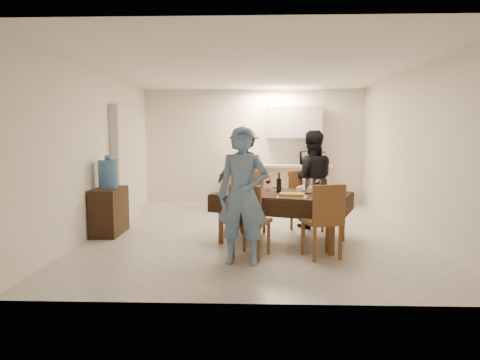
{
  "coord_description": "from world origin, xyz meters",
  "views": [
    {
      "loc": [
        0.02,
        -6.84,
        1.56
      ],
      "look_at": [
        -0.21,
        -0.3,
        0.88
      ],
      "focal_mm": 32.0,
      "sensor_mm": 36.0,
      "label": 1
    }
  ],
  "objects_px": {
    "water_jug": "(108,174)",
    "person_kitchen": "(244,168)",
    "console": "(109,211)",
    "person_far": "(311,179)",
    "dining_table": "(283,195)",
    "water_pitcher": "(307,186)",
    "person_near": "(243,196)",
    "microwave": "(313,158)",
    "wine_bottle": "(279,183)",
    "savoury_tart": "(292,195)"
  },
  "relations": [
    {
      "from": "wine_bottle",
      "to": "person_kitchen",
      "type": "distance_m",
      "value": 2.91
    },
    {
      "from": "wine_bottle",
      "to": "water_pitcher",
      "type": "xyz_separation_m",
      "value": [
        0.4,
        -0.1,
        -0.04
      ]
    },
    {
      "from": "microwave",
      "to": "person_kitchen",
      "type": "bearing_deg",
      "value": 16.67
    },
    {
      "from": "dining_table",
      "to": "person_kitchen",
      "type": "bearing_deg",
      "value": 122.75
    },
    {
      "from": "console",
      "to": "water_pitcher",
      "type": "height_order",
      "value": "water_pitcher"
    },
    {
      "from": "dining_table",
      "to": "console",
      "type": "relative_size",
      "value": 2.68
    },
    {
      "from": "water_pitcher",
      "to": "dining_table",
      "type": "bearing_deg",
      "value": 171.87
    },
    {
      "from": "savoury_tart",
      "to": "console",
      "type": "bearing_deg",
      "value": 163.84
    },
    {
      "from": "microwave",
      "to": "person_far",
      "type": "xyz_separation_m",
      "value": [
        -0.33,
        -2.31,
        -0.23
      ]
    },
    {
      "from": "microwave",
      "to": "dining_table",
      "type": "bearing_deg",
      "value": 75.32
    },
    {
      "from": "water_jug",
      "to": "savoury_tart",
      "type": "distance_m",
      "value": 2.93
    },
    {
      "from": "console",
      "to": "person_near",
      "type": "distance_m",
      "value": 2.66
    },
    {
      "from": "water_pitcher",
      "to": "savoury_tart",
      "type": "bearing_deg",
      "value": -127.15
    },
    {
      "from": "water_jug",
      "to": "person_far",
      "type": "height_order",
      "value": "person_far"
    },
    {
      "from": "water_jug",
      "to": "person_kitchen",
      "type": "height_order",
      "value": "person_kitchen"
    },
    {
      "from": "water_pitcher",
      "to": "person_near",
      "type": "xyz_separation_m",
      "value": [
        -0.9,
        -1.0,
        -0.0
      ]
    },
    {
      "from": "savoury_tart",
      "to": "person_far",
      "type": "height_order",
      "value": "person_far"
    },
    {
      "from": "microwave",
      "to": "person_far",
      "type": "distance_m",
      "value": 2.34
    },
    {
      "from": "wine_bottle",
      "to": "microwave",
      "type": "bearing_deg",
      "value": 74.3
    },
    {
      "from": "wine_bottle",
      "to": "person_far",
      "type": "relative_size",
      "value": 0.18
    },
    {
      "from": "wine_bottle",
      "to": "console",
      "type": "bearing_deg",
      "value": 171.8
    },
    {
      "from": "console",
      "to": "person_kitchen",
      "type": "distance_m",
      "value": 3.27
    },
    {
      "from": "savoury_tart",
      "to": "person_near",
      "type": "height_order",
      "value": "person_near"
    },
    {
      "from": "dining_table",
      "to": "microwave",
      "type": "relative_size",
      "value": 4.06
    },
    {
      "from": "person_far",
      "to": "water_pitcher",
      "type": "bearing_deg",
      "value": 79.79
    },
    {
      "from": "water_pitcher",
      "to": "person_far",
      "type": "xyz_separation_m",
      "value": [
        0.2,
        1.1,
        -0.02
      ]
    },
    {
      "from": "water_pitcher",
      "to": "person_near",
      "type": "bearing_deg",
      "value": -131.99
    },
    {
      "from": "savoury_tart",
      "to": "person_kitchen",
      "type": "height_order",
      "value": "person_kitchen"
    },
    {
      "from": "dining_table",
      "to": "water_pitcher",
      "type": "distance_m",
      "value": 0.38
    },
    {
      "from": "console",
      "to": "person_kitchen",
      "type": "height_order",
      "value": "person_kitchen"
    },
    {
      "from": "water_jug",
      "to": "microwave",
      "type": "relative_size",
      "value": 0.85
    },
    {
      "from": "person_far",
      "to": "person_kitchen",
      "type": "relative_size",
      "value": 0.95
    },
    {
      "from": "microwave",
      "to": "wine_bottle",
      "type": "bearing_deg",
      "value": 74.3
    },
    {
      "from": "dining_table",
      "to": "water_jug",
      "type": "height_order",
      "value": "water_jug"
    },
    {
      "from": "wine_bottle",
      "to": "person_kitchen",
      "type": "bearing_deg",
      "value": 101.35
    },
    {
      "from": "console",
      "to": "wine_bottle",
      "type": "xyz_separation_m",
      "value": [
        2.65,
        -0.38,
        0.51
      ]
    },
    {
      "from": "console",
      "to": "person_far",
      "type": "xyz_separation_m",
      "value": [
        3.25,
        0.62,
        0.45
      ]
    },
    {
      "from": "person_near",
      "to": "dining_table",
      "type": "bearing_deg",
      "value": 67.61
    },
    {
      "from": "dining_table",
      "to": "person_kitchen",
      "type": "relative_size",
      "value": 1.24
    },
    {
      "from": "dining_table",
      "to": "wine_bottle",
      "type": "bearing_deg",
      "value": 155.64
    },
    {
      "from": "water_jug",
      "to": "water_pitcher",
      "type": "distance_m",
      "value": 3.09
    },
    {
      "from": "dining_table",
      "to": "console",
      "type": "bearing_deg",
      "value": -168.45
    },
    {
      "from": "person_kitchen",
      "to": "person_near",
      "type": "bearing_deg",
      "value": -88.93
    },
    {
      "from": "water_jug",
      "to": "wine_bottle",
      "type": "relative_size",
      "value": 1.51
    },
    {
      "from": "person_far",
      "to": "microwave",
      "type": "bearing_deg",
      "value": -98.03
    },
    {
      "from": "microwave",
      "to": "person_kitchen",
      "type": "distance_m",
      "value": 1.58
    },
    {
      "from": "water_jug",
      "to": "wine_bottle",
      "type": "bearing_deg",
      "value": -8.2
    },
    {
      "from": "dining_table",
      "to": "savoury_tart",
      "type": "height_order",
      "value": "savoury_tart"
    },
    {
      "from": "dining_table",
      "to": "person_far",
      "type": "height_order",
      "value": "person_far"
    },
    {
      "from": "dining_table",
      "to": "wine_bottle",
      "type": "xyz_separation_m",
      "value": [
        -0.05,
        0.05,
        0.18
      ]
    }
  ]
}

